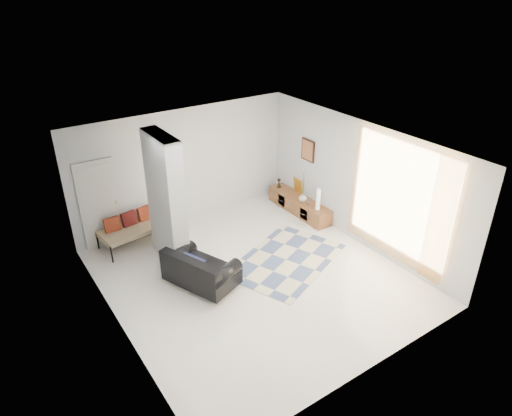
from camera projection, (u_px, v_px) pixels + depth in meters
floor at (255, 277)px, 9.29m from camera, size 6.00×6.00×0.00m
ceiling at (255, 147)px, 7.99m from camera, size 6.00×6.00×0.00m
wall_back at (184, 167)px, 10.84m from camera, size 6.00×0.00×6.00m
wall_front at (374, 301)px, 6.44m from camera, size 6.00×0.00×6.00m
wall_left at (112, 264)px, 7.27m from camera, size 0.00×6.00×6.00m
wall_right at (358, 183)px, 10.01m from camera, size 0.00×6.00×6.00m
partition_column at (166, 200)px, 9.26m from camera, size 0.35×1.20×2.80m
hallway_door at (99, 204)px, 9.94m from camera, size 0.85×0.06×2.04m
curtain at (398, 201)px, 9.11m from camera, size 0.00×2.55×2.55m
wall_art at (308, 150)px, 11.12m from camera, size 0.04×0.45×0.55m
media_console at (299, 205)px, 11.70m from camera, size 0.45×2.06×0.80m
loveseat at (200, 271)px, 8.87m from camera, size 1.29×1.62×0.76m
daybed at (138, 226)px, 10.30m from camera, size 1.83×0.94×0.77m
area_rug at (286, 260)px, 9.83m from camera, size 2.96×2.50×0.01m
cylinder_lamp at (318, 199)px, 10.94m from camera, size 0.10×0.10×0.53m
bronze_figurine at (279, 183)px, 12.11m from camera, size 0.14×0.14×0.26m
vase at (303, 197)px, 11.39m from camera, size 0.22×0.22×0.22m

